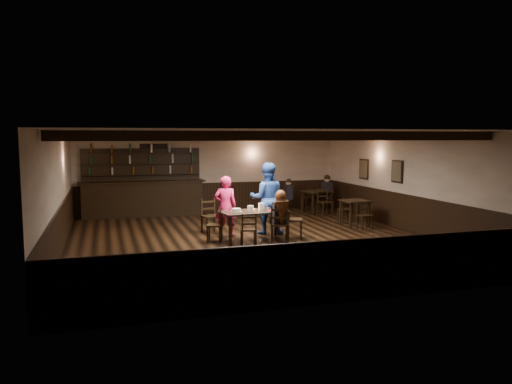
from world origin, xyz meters
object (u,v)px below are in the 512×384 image
object	(u,v)px
cake	(236,210)
bar_counter	(143,194)
woman_pink	(225,206)
chair_near_left	(249,227)
dining_table	(254,214)
man_blue	(267,198)
chair_near_right	(280,222)

from	to	relation	value
cake	bar_counter	world-z (taller)	bar_counter
woman_pink	bar_counter	size ratio (longest dim) A/B	0.39
chair_near_left	woman_pink	size ratio (longest dim) A/B	0.50
bar_counter	chair_near_left	bearing A→B (deg)	-69.54
dining_table	chair_near_left	xyz separation A→B (m)	(-0.31, -0.61, -0.21)
dining_table	cake	world-z (taller)	cake
man_blue	bar_counter	bearing A→B (deg)	-37.56
man_blue	chair_near_left	bearing A→B (deg)	73.21
chair_near_left	chair_near_right	distance (m)	0.78
chair_near_right	chair_near_left	bearing A→B (deg)	-179.56
cake	man_blue	bearing A→B (deg)	36.88
woman_pink	cake	distance (m)	0.73
dining_table	chair_near_right	xyz separation A→B (m)	(0.47, -0.60, -0.12)
man_blue	cake	bearing A→B (deg)	53.55
cake	bar_counter	bearing A→B (deg)	111.23
chair_near_right	bar_counter	distance (m)	6.12
dining_table	cake	bearing A→B (deg)	-176.61
chair_near_right	woman_pink	bearing A→B (deg)	128.27
man_blue	woman_pink	bearing A→B (deg)	19.71
chair_near_right	dining_table	bearing A→B (deg)	127.75
bar_counter	dining_table	bearing A→B (deg)	-64.14
woman_pink	chair_near_right	bearing A→B (deg)	138.10
dining_table	chair_near_left	bearing A→B (deg)	-117.08
bar_counter	chair_near_right	bearing A→B (deg)	-62.67
woman_pink	chair_near_left	bearing A→B (deg)	110.53
chair_near_left	cake	world-z (taller)	cake
chair_near_left	man_blue	distance (m)	1.71
chair_near_right	bar_counter	size ratio (longest dim) A/B	0.24
chair_near_right	woman_pink	world-z (taller)	woman_pink
woman_pink	man_blue	size ratio (longest dim) A/B	0.83
dining_table	woman_pink	size ratio (longest dim) A/B	1.09
cake	dining_table	bearing A→B (deg)	3.39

